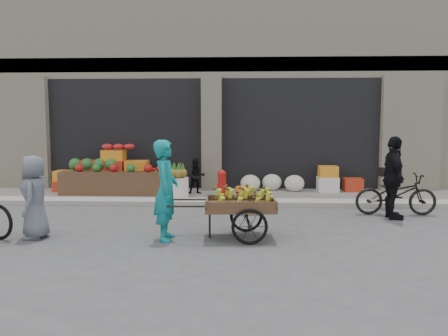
{
  "coord_description": "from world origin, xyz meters",
  "views": [
    {
      "loc": [
        0.85,
        -7.14,
        2.0
      ],
      "look_at": [
        0.49,
        1.4,
        1.1
      ],
      "focal_mm": 35.0,
      "sensor_mm": 36.0,
      "label": 1
    }
  ],
  "objects_px": {
    "seated_person": "(197,176)",
    "cyclist": "(393,178)",
    "vendor_woman": "(166,190)",
    "pineapple_bin": "(178,188)",
    "vendor_grey": "(35,197)",
    "banana_cart": "(238,203)",
    "orange_bucket": "(242,193)",
    "bicycle": "(396,194)",
    "fire_hydrant": "(222,183)"
  },
  "relations": [
    {
      "from": "seated_person",
      "to": "cyclist",
      "type": "distance_m",
      "value": 4.89
    },
    {
      "from": "vendor_woman",
      "to": "seated_person",
      "type": "bearing_deg",
      "value": -3.88
    },
    {
      "from": "vendor_woman",
      "to": "pineapple_bin",
      "type": "bearing_deg",
      "value": 2.46
    },
    {
      "from": "cyclist",
      "to": "vendor_grey",
      "type": "bearing_deg",
      "value": 105.96
    },
    {
      "from": "banana_cart",
      "to": "vendor_woman",
      "type": "relative_size",
      "value": 1.22
    },
    {
      "from": "seated_person",
      "to": "vendor_grey",
      "type": "distance_m",
      "value": 4.72
    },
    {
      "from": "orange_bucket",
      "to": "banana_cart",
      "type": "distance_m",
      "value": 3.26
    },
    {
      "from": "pineapple_bin",
      "to": "bicycle",
      "type": "bearing_deg",
      "value": -14.64
    },
    {
      "from": "banana_cart",
      "to": "cyclist",
      "type": "xyz_separation_m",
      "value": [
        3.19,
        1.66,
        0.24
      ]
    },
    {
      "from": "seated_person",
      "to": "bicycle",
      "type": "xyz_separation_m",
      "value": [
        4.52,
        -1.89,
        -0.13
      ]
    },
    {
      "from": "seated_person",
      "to": "orange_bucket",
      "type": "bearing_deg",
      "value": -40.26
    },
    {
      "from": "seated_person",
      "to": "pineapple_bin",
      "type": "bearing_deg",
      "value": -133.69
    },
    {
      "from": "vendor_grey",
      "to": "seated_person",
      "type": "bearing_deg",
      "value": 139.92
    },
    {
      "from": "fire_hydrant",
      "to": "seated_person",
      "type": "relative_size",
      "value": 0.76
    },
    {
      "from": "bicycle",
      "to": "cyclist",
      "type": "bearing_deg",
      "value": 154.39
    },
    {
      "from": "seated_person",
      "to": "vendor_grey",
      "type": "bearing_deg",
      "value": -130.12
    },
    {
      "from": "banana_cart",
      "to": "bicycle",
      "type": "distance_m",
      "value": 3.97
    },
    {
      "from": "fire_hydrant",
      "to": "bicycle",
      "type": "height_order",
      "value": "bicycle"
    },
    {
      "from": "orange_bucket",
      "to": "seated_person",
      "type": "distance_m",
      "value": 1.42
    },
    {
      "from": "pineapple_bin",
      "to": "vendor_woman",
      "type": "height_order",
      "value": "vendor_woman"
    },
    {
      "from": "seated_person",
      "to": "vendor_grey",
      "type": "relative_size",
      "value": 0.65
    },
    {
      "from": "pineapple_bin",
      "to": "seated_person",
      "type": "height_order",
      "value": "seated_person"
    },
    {
      "from": "pineapple_bin",
      "to": "fire_hydrant",
      "type": "relative_size",
      "value": 0.73
    },
    {
      "from": "orange_bucket",
      "to": "vendor_woman",
      "type": "height_order",
      "value": "vendor_woman"
    },
    {
      "from": "pineapple_bin",
      "to": "banana_cart",
      "type": "relative_size",
      "value": 0.25
    },
    {
      "from": "pineapple_bin",
      "to": "vendor_grey",
      "type": "distance_m",
      "value": 4.01
    },
    {
      "from": "fire_hydrant",
      "to": "vendor_grey",
      "type": "relative_size",
      "value": 0.5
    },
    {
      "from": "banana_cart",
      "to": "bicycle",
      "type": "height_order",
      "value": "bicycle"
    },
    {
      "from": "vendor_woman",
      "to": "bicycle",
      "type": "distance_m",
      "value": 5.13
    },
    {
      "from": "pineapple_bin",
      "to": "seated_person",
      "type": "bearing_deg",
      "value": 56.31
    },
    {
      "from": "banana_cart",
      "to": "bicycle",
      "type": "relative_size",
      "value": 1.21
    },
    {
      "from": "cyclist",
      "to": "orange_bucket",
      "type": "bearing_deg",
      "value": 64.01
    },
    {
      "from": "seated_person",
      "to": "cyclist",
      "type": "height_order",
      "value": "cyclist"
    },
    {
      "from": "vendor_grey",
      "to": "bicycle",
      "type": "relative_size",
      "value": 0.84
    },
    {
      "from": "pineapple_bin",
      "to": "banana_cart",
      "type": "distance_m",
      "value": 3.68
    },
    {
      "from": "orange_bucket",
      "to": "bicycle",
      "type": "xyz_separation_m",
      "value": [
        3.32,
        -1.19,
        0.18
      ]
    },
    {
      "from": "orange_bucket",
      "to": "seated_person",
      "type": "bearing_deg",
      "value": 149.74
    },
    {
      "from": "pineapple_bin",
      "to": "bicycle",
      "type": "distance_m",
      "value": 5.08
    },
    {
      "from": "fire_hydrant",
      "to": "seated_person",
      "type": "distance_m",
      "value": 0.96
    },
    {
      "from": "vendor_woman",
      "to": "fire_hydrant",
      "type": "bearing_deg",
      "value": -15.52
    },
    {
      "from": "pineapple_bin",
      "to": "bicycle",
      "type": "height_order",
      "value": "bicycle"
    },
    {
      "from": "fire_hydrant",
      "to": "cyclist",
      "type": "height_order",
      "value": "cyclist"
    },
    {
      "from": "vendor_woman",
      "to": "bicycle",
      "type": "bearing_deg",
      "value": -67.01
    },
    {
      "from": "seated_person",
      "to": "bicycle",
      "type": "bearing_deg",
      "value": -32.64
    },
    {
      "from": "orange_bucket",
      "to": "vendor_grey",
      "type": "height_order",
      "value": "vendor_grey"
    },
    {
      "from": "bicycle",
      "to": "pineapple_bin",
      "type": "bearing_deg",
      "value": 76.31
    },
    {
      "from": "pineapple_bin",
      "to": "cyclist",
      "type": "relative_size",
      "value": 0.3
    },
    {
      "from": "fire_hydrant",
      "to": "cyclist",
      "type": "bearing_deg",
      "value": -24.31
    },
    {
      "from": "fire_hydrant",
      "to": "orange_bucket",
      "type": "height_order",
      "value": "fire_hydrant"
    },
    {
      "from": "seated_person",
      "to": "cyclist",
      "type": "bearing_deg",
      "value": -37.88
    }
  ]
}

